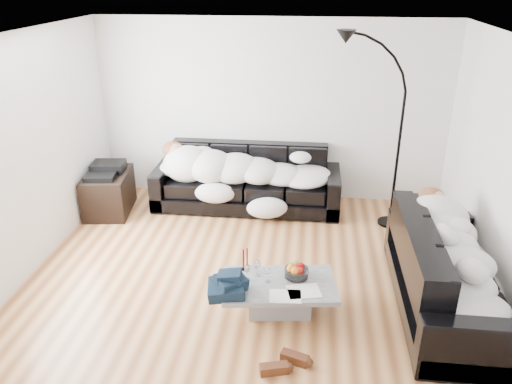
# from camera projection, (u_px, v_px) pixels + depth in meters

# --- Properties ---
(ground) EXTENTS (5.00, 5.00, 0.00)m
(ground) POSITION_uv_depth(u_px,v_px,m) (253.00, 275.00, 5.64)
(ground) COLOR brown
(ground) RESTS_ON ground
(wall_back) EXTENTS (5.00, 0.02, 2.60)m
(wall_back) POSITION_uv_depth(u_px,v_px,m) (272.00, 112.00, 7.16)
(wall_back) COLOR silver
(wall_back) RESTS_ON ground
(wall_left) EXTENTS (0.02, 4.50, 2.60)m
(wall_left) POSITION_uv_depth(u_px,v_px,m) (23.00, 159.00, 5.38)
(wall_left) COLOR silver
(wall_left) RESTS_ON ground
(wall_right) EXTENTS (0.02, 4.50, 2.60)m
(wall_right) POSITION_uv_depth(u_px,v_px,m) (507.00, 179.00, 4.85)
(wall_right) COLOR silver
(wall_right) RESTS_ON ground
(ceiling) EXTENTS (5.00, 5.00, 0.00)m
(ceiling) POSITION_uv_depth(u_px,v_px,m) (252.00, 37.00, 4.58)
(ceiling) COLOR white
(ceiling) RESTS_ON ground
(sofa_back) EXTENTS (2.64, 0.92, 0.86)m
(sofa_back) POSITION_uv_depth(u_px,v_px,m) (247.00, 178.00, 7.14)
(sofa_back) COLOR black
(sofa_back) RESTS_ON ground
(sofa_right) EXTENTS (0.94, 2.18, 0.88)m
(sofa_right) POSITION_uv_depth(u_px,v_px,m) (449.00, 269.00, 4.95)
(sofa_right) COLOR black
(sofa_right) RESTS_ON ground
(sleeper_back) EXTENTS (2.24, 0.77, 0.45)m
(sleeper_back) POSITION_uv_depth(u_px,v_px,m) (246.00, 166.00, 7.01)
(sleeper_back) COLOR white
(sleeper_back) RESTS_ON sofa_back
(sleeper_right) EXTENTS (0.79, 1.87, 0.46)m
(sleeper_right) POSITION_uv_depth(u_px,v_px,m) (452.00, 251.00, 4.86)
(sleeper_right) COLOR white
(sleeper_right) RESTS_ON sofa_right
(teal_cushion) EXTENTS (0.42, 0.38, 0.20)m
(teal_cushion) POSITION_uv_depth(u_px,v_px,m) (433.00, 214.00, 5.45)
(teal_cushion) COLOR #0F6C69
(teal_cushion) RESTS_ON sofa_right
(coffee_table) EXTENTS (1.19, 0.80, 0.33)m
(coffee_table) POSITION_uv_depth(u_px,v_px,m) (279.00, 297.00, 5.00)
(coffee_table) COLOR #939699
(coffee_table) RESTS_ON ground
(fruit_bowl) EXTENTS (0.26, 0.26, 0.15)m
(fruit_bowl) POSITION_uv_depth(u_px,v_px,m) (297.00, 270.00, 5.01)
(fruit_bowl) COLOR white
(fruit_bowl) RESTS_ON coffee_table
(wine_glass_a) EXTENTS (0.08, 0.08, 0.17)m
(wine_glass_a) POSITION_uv_depth(u_px,v_px,m) (257.00, 268.00, 5.02)
(wine_glass_a) COLOR white
(wine_glass_a) RESTS_ON coffee_table
(wine_glass_b) EXTENTS (0.08, 0.08, 0.16)m
(wine_glass_b) POSITION_uv_depth(u_px,v_px,m) (248.00, 273.00, 4.96)
(wine_glass_b) COLOR white
(wine_glass_b) RESTS_ON coffee_table
(wine_glass_c) EXTENTS (0.08, 0.08, 0.16)m
(wine_glass_c) POSITION_uv_depth(u_px,v_px,m) (268.00, 275.00, 4.92)
(wine_glass_c) COLOR white
(wine_glass_c) RESTS_ON coffee_table
(candle_left) EXTENTS (0.04, 0.04, 0.24)m
(candle_left) POSITION_uv_depth(u_px,v_px,m) (243.00, 260.00, 5.11)
(candle_left) COLOR maroon
(candle_left) RESTS_ON coffee_table
(candle_right) EXTENTS (0.05, 0.05, 0.22)m
(candle_right) POSITION_uv_depth(u_px,v_px,m) (247.00, 258.00, 5.15)
(candle_right) COLOR maroon
(candle_right) RESTS_ON coffee_table
(newspaper_a) EXTENTS (0.36, 0.31, 0.01)m
(newspaper_a) POSITION_uv_depth(u_px,v_px,m) (304.00, 291.00, 4.80)
(newspaper_a) COLOR silver
(newspaper_a) RESTS_ON coffee_table
(newspaper_b) EXTENTS (0.32, 0.24, 0.01)m
(newspaper_b) POSITION_uv_depth(u_px,v_px,m) (285.00, 296.00, 4.73)
(newspaper_b) COLOR silver
(newspaper_b) RESTS_ON coffee_table
(navy_jacket) EXTENTS (0.45, 0.41, 0.18)m
(navy_jacket) POSITION_uv_depth(u_px,v_px,m) (228.00, 279.00, 4.69)
(navy_jacket) COLOR black
(navy_jacket) RESTS_ON coffee_table
(shoes) EXTENTS (0.44, 0.34, 0.10)m
(shoes) POSITION_uv_depth(u_px,v_px,m) (284.00, 363.00, 4.31)
(shoes) COLOR #472311
(shoes) RESTS_ON ground
(av_cabinet) EXTENTS (0.68, 0.91, 0.58)m
(av_cabinet) POSITION_uv_depth(u_px,v_px,m) (109.00, 192.00, 7.04)
(av_cabinet) COLOR black
(av_cabinet) RESTS_ON ground
(stereo) EXTENTS (0.48, 0.39, 0.13)m
(stereo) POSITION_uv_depth(u_px,v_px,m) (106.00, 169.00, 6.89)
(stereo) COLOR black
(stereo) RESTS_ON av_cabinet
(floor_lamp) EXTENTS (0.87, 0.59, 2.22)m
(floor_lamp) POSITION_uv_depth(u_px,v_px,m) (399.00, 146.00, 6.35)
(floor_lamp) COLOR black
(floor_lamp) RESTS_ON ground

